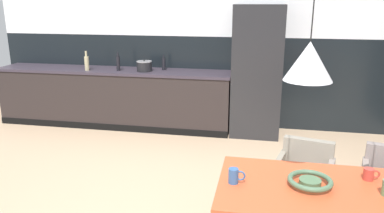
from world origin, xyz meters
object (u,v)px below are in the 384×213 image
(bottle_spice_small, at_px, (87,63))
(mug_glass_clear, at_px, (369,174))
(fruit_bowl, at_px, (310,181))
(dining_table, at_px, (355,197))
(bottle_oil_tall, at_px, (118,63))
(bottle_wine_green, at_px, (164,64))
(refrigerator_column, at_px, (257,72))
(cooking_pot, at_px, (144,66))
(armchair_near_window, at_px, (305,169))
(mug_white_ceramic, at_px, (234,176))
(pendant_lamp_over_table_near, at_px, (309,61))

(bottle_spice_small, bearing_deg, mug_glass_clear, -38.17)
(fruit_bowl, bearing_deg, dining_table, -2.36)
(bottle_oil_tall, bearing_deg, bottle_wine_green, 15.32)
(bottle_oil_tall, bearing_deg, refrigerator_column, 2.24)
(cooking_pot, bearing_deg, bottle_wine_green, 30.87)
(armchair_near_window, height_order, mug_glass_clear, mug_glass_clear)
(fruit_bowl, height_order, mug_white_ceramic, mug_white_ceramic)
(refrigerator_column, distance_m, mug_glass_clear, 2.99)
(armchair_near_window, height_order, bottle_oil_tall, bottle_oil_tall)
(bottle_wine_green, relative_size, bottle_oil_tall, 0.84)
(dining_table, relative_size, mug_glass_clear, 16.09)
(dining_table, height_order, fruit_bowl, fruit_bowl)
(armchair_near_window, xyz_separation_m, cooking_pot, (-2.20, 2.12, 0.51))
(fruit_bowl, distance_m, bottle_wine_green, 3.66)
(armchair_near_window, xyz_separation_m, mug_white_ceramic, (-0.58, -0.90, 0.31))
(mug_white_ceramic, xyz_separation_m, bottle_spice_small, (-2.51, 2.93, 0.24))
(mug_white_ceramic, relative_size, mug_glass_clear, 1.04)
(fruit_bowl, height_order, bottle_wine_green, bottle_wine_green)
(refrigerator_column, xyz_separation_m, bottle_spice_small, (-2.58, -0.15, 0.08))
(mug_glass_clear, relative_size, bottle_oil_tall, 0.40)
(pendant_lamp_over_table_near, bearing_deg, mug_white_ceramic, -170.35)
(dining_table, height_order, pendant_lamp_over_table_near, pendant_lamp_over_table_near)
(armchair_near_window, xyz_separation_m, bottle_oil_tall, (-2.60, 2.10, 0.55))
(dining_table, xyz_separation_m, bottle_oil_tall, (-2.83, 2.96, 0.34))
(refrigerator_column, relative_size, bottle_spice_small, 6.35)
(bottle_spice_small, bearing_deg, refrigerator_column, 3.36)
(refrigerator_column, xyz_separation_m, fruit_bowl, (0.44, -3.03, -0.18))
(dining_table, bearing_deg, cooking_pot, 129.00)
(cooking_pot, distance_m, bottle_oil_tall, 0.41)
(bottle_spice_small, bearing_deg, armchair_near_window, -33.31)
(fruit_bowl, bearing_deg, mug_glass_clear, 23.37)
(dining_table, height_order, cooking_pot, cooking_pot)
(dining_table, distance_m, armchair_near_window, 0.92)
(bottle_oil_tall, xyz_separation_m, pendant_lamp_over_table_near, (2.47, -2.93, 0.56))
(refrigerator_column, relative_size, dining_table, 1.04)
(bottle_spice_small, bearing_deg, bottle_wine_green, 12.38)
(mug_white_ceramic, distance_m, pendant_lamp_over_table_near, 0.91)
(mug_white_ceramic, relative_size, cooking_pot, 0.50)
(armchair_near_window, bearing_deg, bottle_oil_tall, -24.69)
(bottle_wine_green, relative_size, bottle_spice_small, 0.80)
(mug_glass_clear, xyz_separation_m, bottle_wine_green, (-2.29, 2.95, 0.23))
(bottle_spice_small, bearing_deg, dining_table, -41.15)
(cooking_pot, relative_size, bottle_spice_small, 0.78)
(dining_table, distance_m, mug_glass_clear, 0.24)
(cooking_pot, bearing_deg, dining_table, -51.00)
(dining_table, bearing_deg, bottle_wine_green, 124.48)
(dining_table, height_order, bottle_wine_green, bottle_wine_green)
(fruit_bowl, distance_m, bottle_spice_small, 4.18)
(mug_glass_clear, bearing_deg, armchair_near_window, 117.50)
(fruit_bowl, relative_size, mug_white_ceramic, 2.56)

